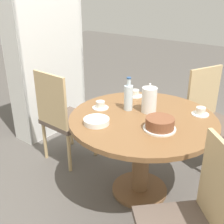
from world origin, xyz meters
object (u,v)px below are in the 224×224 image
Objects in this scene: bookshelf at (47,49)px; chair_c at (63,116)px; chair_a at (192,223)px; cup_b at (100,105)px; water_bottle at (128,97)px; cake_main at (160,124)px; cup_a at (200,112)px; chair_b at (211,116)px; cup_c at (135,94)px; coffee_pot at (149,99)px.

chair_c is at bearing 58.37° from bookshelf.
chair_a reaches higher than cup_b.
water_bottle is 0.41m from cake_main.
cup_a is at bearing -62.23° from water_bottle.
bookshelf reaches higher than chair_c.
chair_c is 0.55m from cup_b.
chair_c is (-0.87, 1.12, 0.00)m from chair_b.
chair_c reaches higher than cup_c.
bookshelf reaches higher than cup_c.
bookshelf is at bearing 77.54° from water_bottle.
chair_c is 7.01× the size of cup_b.
chair_c is 0.48× the size of bookshelf.
water_bottle reaches higher than cake_main.
cup_b is (-0.02, -0.49, 0.24)m from chair_c.
chair_b is 3.42× the size of water_bottle.
chair_a is 0.96m from cup_a.
water_bottle reaches higher than chair_a.
bookshelf is 8.46× the size of cake_main.
bookshelf is at bearing 75.36° from cake_main.
cake_main is 1.73× the size of cup_b.
chair_b is 7.01× the size of cup_b.
cake_main is at bearing 75.36° from bookshelf.
chair_a is 7.01× the size of cup_a.
bookshelf is 1.36m from water_bottle.
cup_c is (0.29, 0.12, -0.09)m from water_bottle.
chair_a and chair_c have the same top height.
cup_c is at bearing 87.81° from cup_a.
cup_a is 1.00× the size of cup_c.
chair_b is at bearing 105.39° from bookshelf.
chair_c is 7.01× the size of cup_a.
cake_main is 0.57m from cup_b.
coffee_pot reaches higher than cup_c.
chair_c reaches higher than cup_b.
cup_c is at bearing 48.57° from cake_main.
cup_b is at bearing 166.88° from chair_b.
chair_a is 1.00× the size of chair_b.
chair_a is 3.92× the size of coffee_pot.
chair_a is 4.06× the size of cake_main.
chair_b is 0.96m from cake_main.
coffee_pot is 1.79× the size of cup_a.
chair_b is 1.00× the size of chair_c.
bookshelf is 1.76m from cake_main.
chair_b is 1.42m from chair_c.
water_bottle is (0.10, -0.69, 0.33)m from chair_c.
coffee_pot is at bearing -62.31° from cup_b.
coffee_pot is 1.04× the size of cake_main.
chair_a is at bearing -132.87° from cup_c.
bookshelf is at bearing 69.99° from cup_b.
chair_a is 1.00× the size of chair_c.
bookshelf is 1.84m from cup_a.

